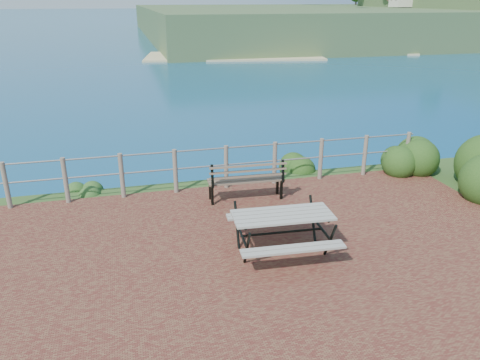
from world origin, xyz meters
name	(u,v)px	position (x,y,z in m)	size (l,w,h in m)	color
ground	(270,263)	(0.00, 0.00, 0.00)	(10.00, 7.00, 0.12)	maroon
ocean	(121,8)	(0.00, 200.00, 0.00)	(1200.00, 1200.00, 0.00)	#14657D
safety_railing	(226,165)	(0.00, 3.35, 0.57)	(9.40, 0.10, 1.00)	#6B5B4C
picnic_table	(282,229)	(0.29, 0.29, 0.45)	(1.70, 1.45, 0.71)	gray
park_bench	(246,174)	(0.26, 2.60, 0.60)	(1.64, 0.47, 0.92)	brown
shrub_right_edge	(404,170)	(4.66, 3.44, 0.00)	(1.13, 1.13, 1.61)	#1B4013
shrub_lip_west	(83,191)	(-3.20, 3.97, 0.00)	(0.67, 0.67, 0.38)	#245520
shrub_lip_east	(293,167)	(1.99, 4.31, 0.00)	(0.78, 0.78, 0.52)	#1B4013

